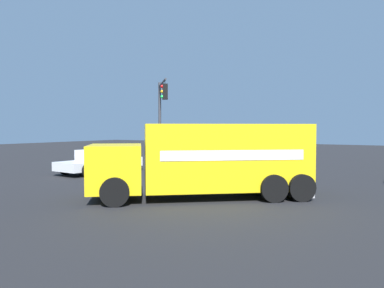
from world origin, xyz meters
TOP-DOWN VIEW (x-y plane):
  - ground_plane at (0.00, 0.00)m, footprint 100.00×100.00m
  - delivery_truck at (-1.35, 0.68)m, footprint 7.98×7.14m
  - traffic_light_primary at (6.44, -7.15)m, footprint 2.72×3.07m
  - pickup_white at (7.91, -2.92)m, footprint 2.60×5.35m

SIDE VIEW (x-z plane):
  - ground_plane at x=0.00m, z-range 0.00..0.00m
  - pickup_white at x=7.91m, z-range 0.04..1.42m
  - delivery_truck at x=-1.35m, z-range 0.07..2.89m
  - traffic_light_primary at x=6.44m, z-range 0.91..6.75m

